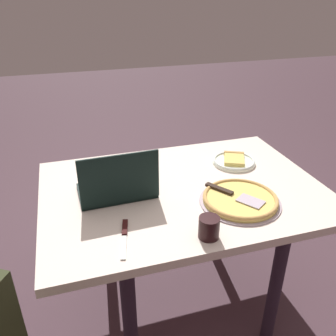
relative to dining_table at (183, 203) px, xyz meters
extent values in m
plane|color=#422D35|center=(0.00, 0.00, -0.64)|extent=(12.00, 12.00, 0.00)
cube|color=beige|center=(0.00, 0.00, 0.07)|extent=(1.26, 0.89, 0.04)
cylinder|color=#2A1D2B|center=(-0.33, -0.33, -0.30)|extent=(0.06, 0.06, 0.69)
cylinder|color=#2A1D2B|center=(0.33, -0.33, -0.30)|extent=(0.06, 0.06, 0.69)
cylinder|color=#2A1D2B|center=(-0.33, 0.33, -0.30)|extent=(0.06, 0.06, 0.69)
cylinder|color=#2A1D2B|center=(0.33, 0.33, -0.30)|extent=(0.06, 0.06, 0.69)
cube|color=black|center=(0.30, -0.05, 0.09)|extent=(0.33, 0.22, 0.02)
cube|color=black|center=(0.30, -0.05, 0.10)|extent=(0.29, 0.14, 0.00)
cube|color=black|center=(0.29, 0.06, 0.21)|extent=(0.33, 0.02, 0.22)
cube|color=#8EBEF3|center=(0.29, 0.06, 0.21)|extent=(0.30, 0.01, 0.19)
cylinder|color=white|center=(-0.33, -0.15, 0.09)|extent=(0.22, 0.22, 0.01)
torus|color=silver|center=(-0.33, -0.15, 0.10)|extent=(0.21, 0.21, 0.01)
cube|color=#D7BC5E|center=(-0.33, -0.15, 0.11)|extent=(0.15, 0.16, 0.02)
cube|color=tan|center=(-0.36, -0.21, 0.11)|extent=(0.10, 0.06, 0.03)
cylinder|color=#A594A3|center=(-0.19, 0.19, 0.09)|extent=(0.35, 0.35, 0.01)
cylinder|color=#DBC360|center=(-0.19, 0.19, 0.10)|extent=(0.31, 0.31, 0.02)
torus|color=tan|center=(-0.19, 0.19, 0.11)|extent=(0.32, 0.32, 0.02)
cube|color=#BBAEBB|center=(-0.22, 0.23, 0.11)|extent=(0.12, 0.13, 0.00)
cube|color=black|center=(-0.13, 0.10, 0.11)|extent=(0.09, 0.12, 0.01)
cube|color=beige|center=(0.33, 0.31, 0.09)|extent=(0.05, 0.17, 0.00)
cube|color=black|center=(0.31, 0.22, 0.09)|extent=(0.04, 0.09, 0.01)
cylinder|color=black|center=(0.03, 0.36, 0.13)|extent=(0.08, 0.08, 0.08)
cylinder|color=#4A2B11|center=(0.03, 0.36, 0.15)|extent=(0.07, 0.07, 0.01)
camera|label=1|loc=(0.47, 1.31, 0.91)|focal=37.77mm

